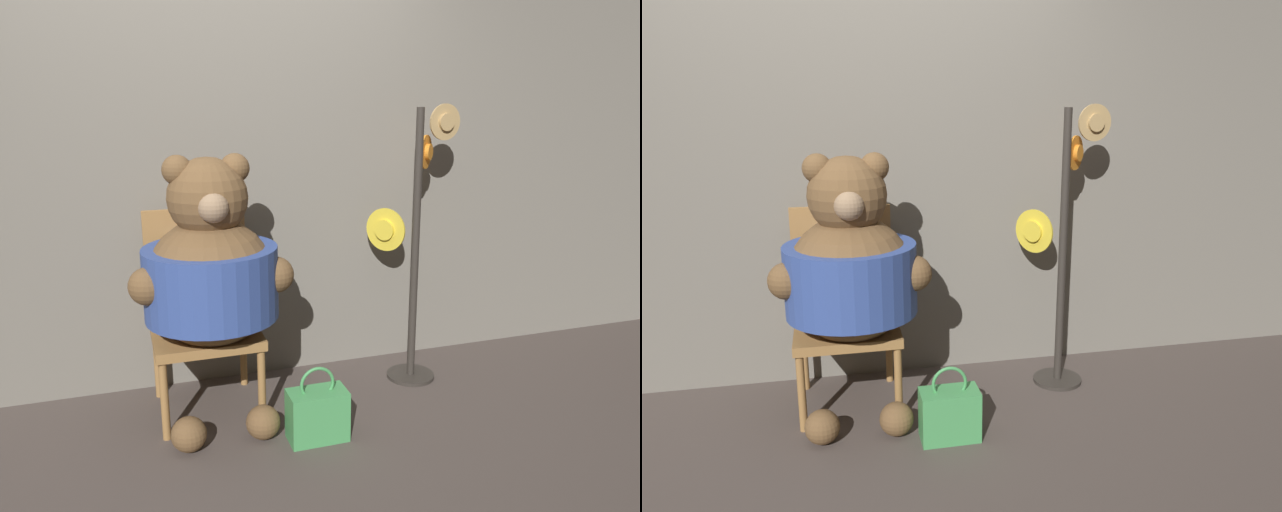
# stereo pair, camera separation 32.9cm
# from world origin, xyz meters

# --- Properties ---
(ground_plane) EXTENTS (14.00, 14.00, 0.00)m
(ground_plane) POSITION_xyz_m (0.00, 0.00, 0.00)
(ground_plane) COLOR #4C423D
(wall_back) EXTENTS (8.00, 0.10, 2.37)m
(wall_back) POSITION_xyz_m (0.00, 0.57, 1.18)
(wall_back) COLOR slate
(wall_back) RESTS_ON ground_plane
(chair) EXTENTS (0.54, 0.53, 1.05)m
(chair) POSITION_xyz_m (-0.09, 0.25, 0.54)
(chair) COLOR #9E703D
(chair) RESTS_ON ground_plane
(teddy_bear) EXTENTS (0.80, 0.71, 1.36)m
(teddy_bear) POSITION_xyz_m (-0.06, 0.07, 0.78)
(teddy_bear) COLOR brown
(teddy_bear) RESTS_ON ground_plane
(hat_display_rack) EXTENTS (0.46, 0.40, 1.58)m
(hat_display_rack) POSITION_xyz_m (1.11, 0.22, 0.79)
(hat_display_rack) COLOR #332D28
(hat_display_rack) RESTS_ON ground_plane
(handbag_on_ground) EXTENTS (0.29, 0.16, 0.38)m
(handbag_on_ground) POSITION_xyz_m (0.37, -0.31, 0.13)
(handbag_on_ground) COLOR #479E56
(handbag_on_ground) RESTS_ON ground_plane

